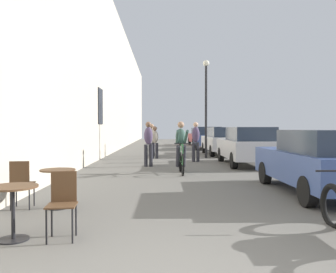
# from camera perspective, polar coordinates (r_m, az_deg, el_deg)

# --- Properties ---
(building_facade_left) EXTENTS (0.54, 68.00, 9.24)m
(building_facade_left) POSITION_cam_1_polar(r_m,az_deg,el_deg) (17.50, -11.83, 11.67)
(building_facade_left) COLOR #B7AD99
(building_facade_left) RESTS_ON ground_plane
(cafe_table_near) EXTENTS (0.64, 0.64, 0.72)m
(cafe_table_near) POSITION_cam_1_polar(r_m,az_deg,el_deg) (4.99, -24.59, -9.81)
(cafe_table_near) COLOR black
(cafe_table_near) RESTS_ON ground_plane
(cafe_chair_near_toward_wall) EXTENTS (0.42, 0.42, 0.89)m
(cafe_chair_near_toward_wall) POSITION_cam_1_polar(r_m,az_deg,el_deg) (4.85, -17.27, -10.11)
(cafe_chair_near_toward_wall) COLOR black
(cafe_chair_near_toward_wall) RESTS_ON ground_plane
(cafe_table_mid) EXTENTS (0.64, 0.64, 0.72)m
(cafe_table_mid) POSITION_cam_1_polar(r_m,az_deg,el_deg) (6.65, -18.02, -6.97)
(cafe_table_mid) COLOR black
(cafe_table_mid) RESTS_ON ground_plane
(cafe_chair_mid_toward_street) EXTENTS (0.42, 0.42, 0.89)m
(cafe_chair_mid_toward_street) POSITION_cam_1_polar(r_m,az_deg,el_deg) (6.80, -23.42, -6.87)
(cafe_chair_mid_toward_street) COLOR black
(cafe_chair_mid_toward_street) RESTS_ON ground_plane
(cyclist_on_bicycle) EXTENTS (0.52, 1.76, 1.74)m
(cyclist_on_bicycle) POSITION_cam_1_polar(r_m,az_deg,el_deg) (11.27, 2.21, -2.04)
(cyclist_on_bicycle) COLOR black
(cyclist_on_bicycle) RESTS_ON ground_plane
(pedestrian_near) EXTENTS (0.37, 0.29, 1.74)m
(pedestrian_near) POSITION_cam_1_polar(r_m,az_deg,el_deg) (13.18, -3.31, -0.79)
(pedestrian_near) COLOR #26262D
(pedestrian_near) RESTS_ON ground_plane
(pedestrian_mid) EXTENTS (0.35, 0.25, 1.76)m
(pedestrian_mid) POSITION_cam_1_polar(r_m,az_deg,el_deg) (15.06, 4.68, -0.49)
(pedestrian_mid) COLOR #26262D
(pedestrian_mid) RESTS_ON ground_plane
(pedestrian_far) EXTENTS (0.37, 0.28, 1.59)m
(pedestrian_far) POSITION_cam_1_polar(r_m,az_deg,el_deg) (16.62, -2.23, -0.66)
(pedestrian_far) COLOR #26262D
(pedestrian_far) RESTS_ON ground_plane
(pedestrian_furthest) EXTENTS (0.34, 0.24, 1.73)m
(pedestrian_furthest) POSITION_cam_1_polar(r_m,az_deg,el_deg) (18.11, -2.76, -0.24)
(pedestrian_furthest) COLOR #26262D
(pedestrian_furthest) RESTS_ON ground_plane
(street_lamp) EXTENTS (0.32, 0.32, 4.90)m
(street_lamp) POSITION_cam_1_polar(r_m,az_deg,el_deg) (17.21, 6.41, 6.79)
(street_lamp) COLOR black
(street_lamp) RESTS_ON ground_plane
(parked_car_nearest) EXTENTS (1.75, 4.08, 1.44)m
(parked_car_nearest) POSITION_cam_1_polar(r_m,az_deg,el_deg) (8.33, 23.97, -3.78)
(parked_car_nearest) COLOR #384C84
(parked_car_nearest) RESTS_ON ground_plane
(parked_car_second) EXTENTS (1.86, 4.31, 1.53)m
(parked_car_second) POSITION_cam_1_polar(r_m,az_deg,el_deg) (14.06, 13.18, -1.47)
(parked_car_second) COLOR #B7B7BC
(parked_car_second) RESTS_ON ground_plane
(parked_car_third) EXTENTS (1.89, 4.37, 1.54)m
(parked_car_third) POSITION_cam_1_polar(r_m,az_deg,el_deg) (19.16, 9.17, -0.68)
(parked_car_third) COLOR #B7B7BC
(parked_car_third) RESTS_ON ground_plane
(parked_car_fourth) EXTENTS (2.02, 4.53, 1.59)m
(parked_car_fourth) POSITION_cam_1_polar(r_m,az_deg,el_deg) (24.46, 6.65, -0.18)
(parked_car_fourth) COLOR #384C84
(parked_car_fourth) RESTS_ON ground_plane
(parked_car_fifth) EXTENTS (1.93, 4.36, 1.53)m
(parked_car_fifth) POSITION_cam_1_polar(r_m,az_deg,el_deg) (29.89, 5.52, 0.04)
(parked_car_fifth) COLOR maroon
(parked_car_fifth) RESTS_ON ground_plane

